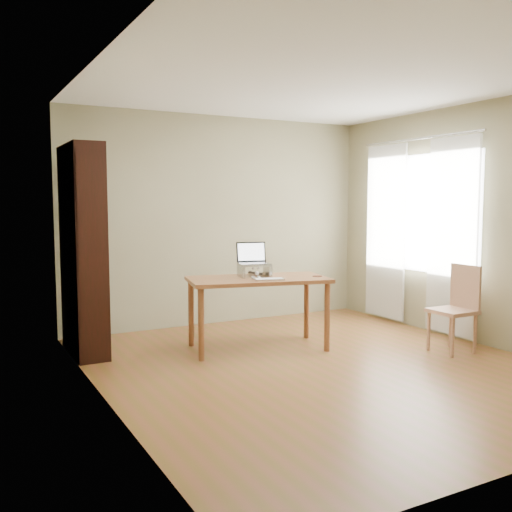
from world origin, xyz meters
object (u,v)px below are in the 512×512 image
(desk, at_px, (258,287))
(chair, at_px, (457,305))
(keyboard, at_px, (269,279))
(cat, at_px, (250,271))
(laptop, at_px, (252,258))
(bookshelf, at_px, (84,250))

(desk, relative_size, chair, 1.74)
(keyboard, relative_size, cat, 0.68)
(desk, height_order, cat, cat)
(chair, bearing_deg, cat, 146.66)
(chair, bearing_deg, desk, 148.71)
(laptop, distance_m, cat, 0.14)
(keyboard, height_order, chair, chair)
(bookshelf, xyz_separation_m, laptop, (1.63, -0.54, -0.11))
(desk, height_order, laptop, laptop)
(cat, relative_size, chair, 0.53)
(laptop, distance_m, keyboard, 0.40)
(desk, bearing_deg, keyboard, -75.11)
(laptop, bearing_deg, keyboard, -76.00)
(laptop, relative_size, keyboard, 1.12)
(bookshelf, height_order, laptop, bookshelf)
(bookshelf, xyz_separation_m, cat, (1.59, -0.57, -0.24))
(laptop, height_order, keyboard, laptop)
(desk, relative_size, keyboard, 4.83)
(cat, xyz_separation_m, chair, (1.79, -1.17, -0.33))
(keyboard, height_order, cat, cat)
(keyboard, distance_m, chair, 1.96)
(bookshelf, distance_m, chair, 3.84)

